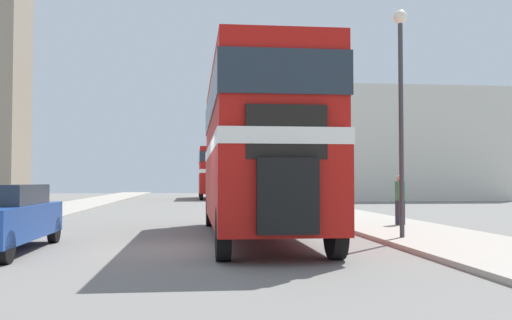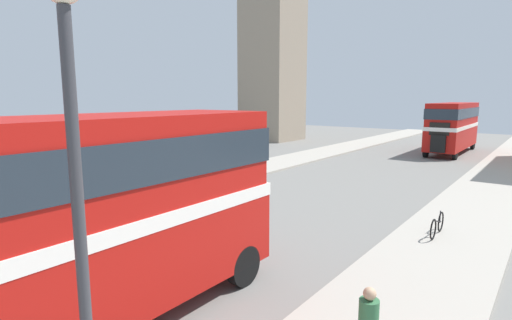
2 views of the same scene
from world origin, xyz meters
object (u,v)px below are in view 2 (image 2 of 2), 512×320
double_decker_bus (48,218)px  bicycle_on_pavement (437,225)px  street_lamp (77,187)px  bus_distant (453,124)px

double_decker_bus → bicycle_on_pavement: size_ratio=6.02×
double_decker_bus → bicycle_on_pavement: bearing=68.6°
street_lamp → double_decker_bus: bearing=159.5°
double_decker_bus → bus_distant: 34.38m
bicycle_on_pavement → street_lamp: (-0.66, -12.24, 3.47)m
double_decker_bus → street_lamp: 4.07m
bicycle_on_pavement → bus_distant: bearing=100.3°
bicycle_on_pavement → street_lamp: street_lamp is taller
bus_distant → bicycle_on_pavement: bus_distant is taller
bus_distant → double_decker_bus: bearing=-90.0°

